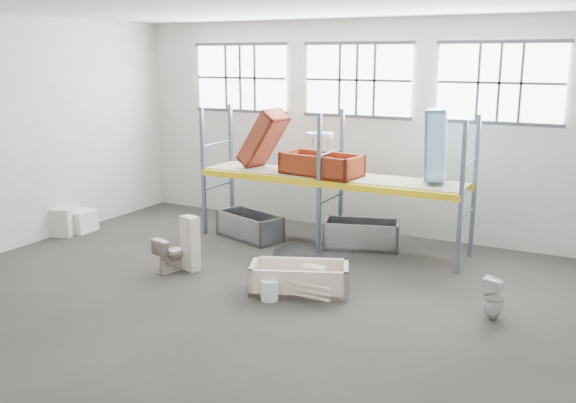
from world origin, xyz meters
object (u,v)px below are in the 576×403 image
Objects in this scene: toilet_white at (494,298)px; carton_near at (59,220)px; rust_tub_flat at (321,165)px; steel_tub_left at (250,226)px; blue_tub_upright at (436,145)px; cistern_tall at (190,243)px; steel_tub_right at (362,234)px; toilet_beige at (171,253)px; bathtub_beige at (299,278)px; bucket at (270,290)px.

carton_near is (-10.08, 0.27, -0.02)m from toilet_white.
rust_tub_flat is at bearing 19.92° from carton_near.
blue_tub_upright reaches higher than steel_tub_left.
cistern_tall reaches higher than toilet_white.
blue_tub_upright is at bearing 0.21° from steel_tub_right.
carton_near reaches higher than steel_tub_left.
steel_tub_right is at bearing -117.30° from toilet_beige.
steel_tub_left is (0.19, 2.66, -0.05)m from toilet_beige.
toilet_beige is at bearing -11.83° from carton_near.
blue_tub_upright is (-1.78, 2.65, 2.04)m from toilet_white.
toilet_white is 0.43× the size of steel_tub_right.
steel_tub_left is at bearing 113.24° from bathtub_beige.
toilet_beige is 0.43× the size of steel_tub_right.
carton_near is at bearing 168.85° from bucket.
steel_tub_right is (-0.01, 3.05, 0.04)m from bathtub_beige.
toilet_beige is 0.48× the size of blue_tub_upright.
toilet_beige reaches higher than bucket.
toilet_white is at bearing -38.55° from steel_tub_right.
rust_tub_flat is at bearing -112.98° from toilet_white.
cistern_tall reaches higher than bucket.
blue_tub_upright is at bearing -139.54° from toilet_white.
toilet_white reaches higher than steel_tub_right.
rust_tub_flat is at bearing 77.49° from cistern_tall.
blue_tub_upright reaches higher than rust_tub_flat.
rust_tub_flat is (-4.21, 2.40, 1.47)m from toilet_white.
steel_tub_right is 1.14× the size of blue_tub_upright.
toilet_white reaches higher than steel_tub_left.
rust_tub_flat is at bearing 85.20° from bathtub_beige.
cistern_tall is (-2.44, 0.04, 0.29)m from bathtub_beige.
carton_near is (-6.50, 1.28, 0.15)m from bucket.
steel_tub_right is 3.67m from bucket.
rust_tub_flat is at bearing -108.89° from toilet_beige.
steel_tub_right is 4.58× the size of bucket.
steel_tub_left reaches higher than bucket.
bathtub_beige is 2.46m from cistern_tall.
blue_tub_upright reaches higher than bathtub_beige.
blue_tub_upright is 1.86× the size of carton_near.
rust_tub_flat is (-0.90, 2.80, 1.56)m from bathtub_beige.
toilet_beige is 6.10m from toilet_white.
rust_tub_flat is (-0.89, -0.25, 1.52)m from steel_tub_right.
toilet_beige is 3.80m from rust_tub_flat.
rust_tub_flat is (1.67, 0.31, 1.53)m from steel_tub_left.
bathtub_beige is 1.21× the size of blue_tub_upright.
steel_tub_left is 3.86m from bucket.
bucket is at bearing 0.01° from cistern_tall.
toilet_white is 1.96× the size of bucket.
steel_tub_right is (2.55, 0.56, 0.01)m from steel_tub_left.
steel_tub_right is at bearing -179.79° from blue_tub_upright.
bathtub_beige is at bearing -76.46° from toilet_white.
bathtub_beige is at bearing -163.26° from toilet_beige.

